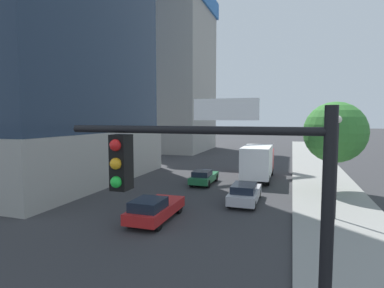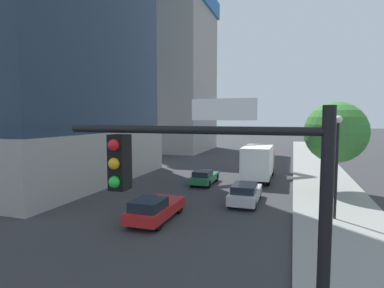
{
  "view_description": "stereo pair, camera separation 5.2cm",
  "coord_description": "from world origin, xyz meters",
  "views": [
    {
      "loc": [
        5.4,
        -0.09,
        5.92
      ],
      "look_at": [
        0.91,
        13.68,
        4.7
      ],
      "focal_mm": 28.71,
      "sensor_mm": 36.0,
      "label": 1
    },
    {
      "loc": [
        5.45,
        -0.07,
        5.92
      ],
      "look_at": [
        0.91,
        13.68,
        4.7
      ],
      "focal_mm": 28.71,
      "sensor_mm": 36.0,
      "label": 2
    }
  ],
  "objects": [
    {
      "name": "car_silver",
      "position": [
        2.38,
        21.06,
        0.71
      ],
      "size": [
        1.83,
        4.58,
        1.42
      ],
      "color": "#B7B7BC",
      "rests_on": "ground"
    },
    {
      "name": "construction_building",
      "position": [
        -15.42,
        53.21,
        15.6
      ],
      "size": [
        12.8,
        20.09,
        38.53
      ],
      "color": "#9E9B93",
      "rests_on": "ground"
    },
    {
      "name": "street_lamp",
      "position": [
        7.84,
        18.89,
        4.02
      ],
      "size": [
        0.44,
        0.44,
        5.92
      ],
      "color": "black",
      "rests_on": "sidewalk"
    },
    {
      "name": "traffic_light_pole",
      "position": [
        4.38,
        4.94,
        4.3
      ],
      "size": [
        4.71,
        0.48,
        6.09
      ],
      "color": "black",
      "rests_on": "sidewalk"
    },
    {
      "name": "sidewalk",
      "position": [
        8.24,
        20.0,
        0.07
      ],
      "size": [
        5.37,
        120.0,
        0.15
      ],
      "primitive_type": "cube",
      "color": "gray",
      "rests_on": "ground"
    },
    {
      "name": "box_truck",
      "position": [
        2.38,
        29.56,
        1.84
      ],
      "size": [
        2.5,
        7.54,
        3.32
      ],
      "color": "#B21E1E",
      "rests_on": "ground"
    },
    {
      "name": "car_green",
      "position": [
        -2.02,
        26.04,
        0.66
      ],
      "size": [
        1.73,
        4.24,
        1.31
      ],
      "color": "#1E6638",
      "rests_on": "ground"
    },
    {
      "name": "street_tree",
      "position": [
        8.59,
        26.02,
        4.82
      ],
      "size": [
        4.75,
        4.75,
        7.06
      ],
      "color": "brown",
      "rests_on": "sidewalk"
    },
    {
      "name": "car_red",
      "position": [
        -2.02,
        15.66,
        0.72
      ],
      "size": [
        1.91,
        4.63,
        1.46
      ],
      "color": "red",
      "rests_on": "ground"
    }
  ]
}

